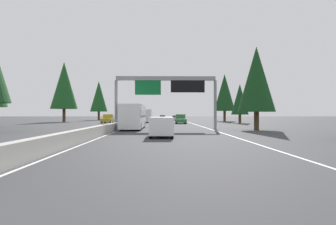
{
  "coord_description": "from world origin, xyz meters",
  "views": [
    {
      "loc": [
        -4.1,
        -5.35,
        1.98
      ],
      "look_at": [
        62.68,
        -6.74,
        2.24
      ],
      "focal_mm": 32.46,
      "sensor_mm": 36.0,
      "label": 1
    }
  ],
  "objects": [
    {
      "name": "oncoming_far",
      "position": [
        56.63,
        3.03,
        0.68
      ],
      "size": [
        4.4,
        1.8,
        1.47
      ],
      "rotation": [
        0.0,
        0.0,
        3.14
      ],
      "color": "white",
      "rests_on": "ground"
    },
    {
      "name": "sedan_mid_left",
      "position": [
        83.56,
        -9.2,
        0.68
      ],
      "size": [
        4.4,
        1.8,
        1.47
      ],
      "color": "silver",
      "rests_on": "ground"
    },
    {
      "name": "bus_distant_b",
      "position": [
        35.4,
        -1.7,
        1.72
      ],
      "size": [
        11.5,
        2.55,
        3.1
      ],
      "color": "white",
      "rests_on": "ground"
    },
    {
      "name": "minivan_far_center",
      "position": [
        21.76,
        -5.31,
        0.95
      ],
      "size": [
        5.0,
        1.95,
        1.69
      ],
      "color": "white",
      "rests_on": "ground"
    },
    {
      "name": "conifer_right_far",
      "position": [
        74.53,
        -21.73,
        7.49
      ],
      "size": [
        5.42,
        5.42,
        12.33
      ],
      "color": "#4C3823",
      "rests_on": "ground"
    },
    {
      "name": "sedan_far_left",
      "position": [
        84.99,
        -5.55,
        0.68
      ],
      "size": [
        4.4,
        1.8,
        1.47
      ],
      "color": "silver",
      "rests_on": "ground"
    },
    {
      "name": "sedan_near_center",
      "position": [
        102.89,
        -5.58,
        0.68
      ],
      "size": [
        4.4,
        1.8,
        1.47
      ],
      "color": "#2D6B38",
      "rests_on": "ground"
    },
    {
      "name": "box_truck_mid_right",
      "position": [
        66.29,
        -1.83,
        1.61
      ],
      "size": [
        8.5,
        2.4,
        2.95
      ],
      "color": "white",
      "rests_on": "ground"
    },
    {
      "name": "conifer_right_mid",
      "position": [
        58.31,
        -21.53,
        4.94
      ],
      "size": [
        3.58,
        3.58,
        8.14
      ],
      "color": "#4C3823",
      "rests_on": "ground"
    },
    {
      "name": "sign_gantry_overhead",
      "position": [
        33.52,
        -6.03,
        5.27
      ],
      "size": [
        0.5,
        12.68,
        6.62
      ],
      "color": "gray",
      "rests_on": "ground"
    },
    {
      "name": "oncoming_near",
      "position": [
        61.51,
        6.29,
        0.91
      ],
      "size": [
        5.6,
        2.0,
        1.86
      ],
      "rotation": [
        0.0,
        0.0,
        3.14
      ],
      "color": "#AD931E",
      "rests_on": "ground"
    },
    {
      "name": "conifer_right_near",
      "position": [
        32.1,
        -16.74,
        6.12
      ],
      "size": [
        4.43,
        4.43,
        10.08
      ],
      "color": "#4C3823",
      "rests_on": "ground"
    },
    {
      "name": "median_barrier",
      "position": [
        80.0,
        0.3,
        0.45
      ],
      "size": [
        180.0,
        0.56,
        0.9
      ],
      "primitive_type": "cube",
      "color": "#ADAAA3",
      "rests_on": "ground"
    },
    {
      "name": "conifer_left_mid",
      "position": [
        68.26,
        17.81,
        8.67
      ],
      "size": [
        6.27,
        6.27,
        14.26
      ],
      "color": "#4C3823",
      "rests_on": "ground"
    },
    {
      "name": "shoulder_stripe_median",
      "position": [
        70.0,
        -0.25,
        0.01
      ],
      "size": [
        160.0,
        0.16,
        0.01
      ],
      "primitive_type": "cube",
      "color": "silver",
      "rests_on": "ground"
    },
    {
      "name": "conifer_left_far",
      "position": [
        89.81,
        14.06,
        7.3
      ],
      "size": [
        5.29,
        5.29,
        12.01
      ],
      "color": "#4C3823",
      "rests_on": "ground"
    },
    {
      "name": "shoulder_stripe_right",
      "position": [
        70.0,
        -11.52,
        0.01
      ],
      "size": [
        160.0,
        0.16,
        0.01
      ],
      "primitive_type": "cube",
      "color": "silver",
      "rests_on": "ground"
    },
    {
      "name": "pickup_mid_center",
      "position": [
        56.78,
        -9.15,
        0.91
      ],
      "size": [
        5.6,
        2.0,
        1.86
      ],
      "color": "#2D6B38",
      "rests_on": "ground"
    },
    {
      "name": "ground_plane",
      "position": [
        60.0,
        0.0,
        0.0
      ],
      "size": [
        320.0,
        320.0,
        0.0
      ],
      "primitive_type": "plane",
      "color": "#38383A"
    }
  ]
}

